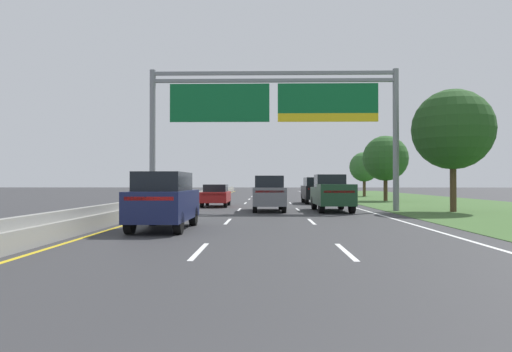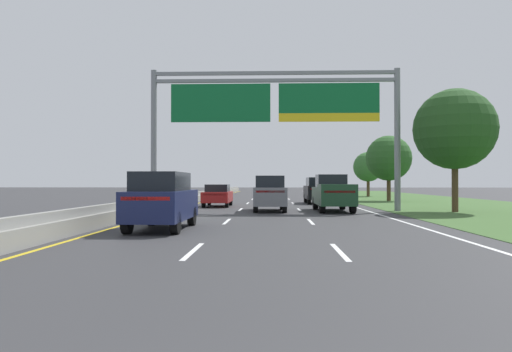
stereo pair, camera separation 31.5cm
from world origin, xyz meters
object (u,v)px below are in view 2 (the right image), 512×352
Objects in this scene: overhead_sign_gantry at (275,109)px; pickup_truck_darkgreen at (333,193)px; car_navy_left_lane_suv at (162,200)px; roadside_tree_far at (389,158)px; roadside_tree_distant at (368,167)px; car_grey_centre_lane_suv at (269,193)px; car_black_right_lane_suv at (317,190)px; car_red_left_lane_sedan at (218,195)px; roadside_tree_mid at (455,129)px.

pickup_truck_darkgreen is at bearing -0.85° from overhead_sign_gantry.
pickup_truck_darkgreen is 1.15× the size of car_navy_left_lane_suv.
overhead_sign_gantry reaches higher than roadside_tree_far.
overhead_sign_gantry is at bearing -124.90° from roadside_tree_far.
roadside_tree_far is 1.12× the size of roadside_tree_distant.
pickup_truck_darkgreen is 29.80m from roadside_tree_distant.
car_navy_left_lane_suv is at bearing -111.35° from roadside_tree_distant.
roadside_tree_distant reaches higher than car_grey_centre_lane_suv.
pickup_truck_darkgreen is 0.91× the size of roadside_tree_far.
overhead_sign_gantry is 3.19× the size of car_black_right_lane_suv.
car_red_left_lane_sedan is 0.74× the size of roadside_tree_far.
roadside_tree_mid is at bearing -54.50° from car_navy_left_lane_suv.
car_grey_centre_lane_suv is at bearing -125.49° from roadside_tree_far.
car_black_right_lane_suv is (0.04, 10.09, 0.02)m from pickup_truck_darkgreen.
car_navy_left_lane_suv is at bearing -110.62° from overhead_sign_gantry.
car_grey_centre_lane_suv is 0.66× the size of roadside_tree_mid.
car_grey_centre_lane_suv is at bearing 90.22° from pickup_truck_darkgreen.
overhead_sign_gantry is 3.20× the size of car_navy_left_lane_suv.
overhead_sign_gantry is at bearing -20.53° from car_navy_left_lane_suv.
car_grey_centre_lane_suv is 11.35m from roadside_tree_mid.
roadside_tree_distant is at bearing 68.37° from overhead_sign_gantry.
overhead_sign_gantry is 18.41m from roadside_tree_far.
car_navy_left_lane_suv is (-3.90, -11.06, 0.00)m from car_grey_centre_lane_suv.
car_red_left_lane_sedan is at bearing 33.89° from car_grey_centre_lane_suv.
car_navy_left_lane_suv and car_black_right_lane_suv have the same top height.
overhead_sign_gantry is at bearing 175.72° from roadside_tree_mid.
car_grey_centre_lane_suv is 10.84m from car_black_right_lane_suv.
car_grey_centre_lane_suv is 0.89× the size of roadside_tree_distant.
pickup_truck_darkgreen is 9.12m from car_red_left_lane_sedan.
roadside_tree_mid is (10.41, -0.78, -1.33)m from overhead_sign_gantry.
roadside_tree_far is at bearing -29.18° from car_navy_left_lane_suv.
roadside_tree_distant reaches higher than pickup_truck_darkgreen.
roadside_tree_far reaches higher than car_red_left_lane_sedan.
car_navy_left_lane_suv is at bearing 159.19° from car_grey_centre_lane_suv.
roadside_tree_far is at bearing -93.70° from roadside_tree_distant.
roadside_tree_far is (0.05, 15.77, -0.90)m from roadside_tree_mid.
car_navy_left_lane_suv is 0.66× the size of roadside_tree_mid.
roadside_tree_mid reaches higher than roadside_tree_distant.
car_black_right_lane_suv is (3.52, 10.04, -5.03)m from overhead_sign_gantry.
pickup_truck_darkgreen is 3.78m from car_grey_centre_lane_suv.
overhead_sign_gantry reaches higher than pickup_truck_darkgreen.
roadside_tree_mid reaches higher than car_black_right_lane_suv.
pickup_truck_darkgreen is at bearing -105.35° from roadside_tree_distant.
pickup_truck_darkgreen is 16.82m from roadside_tree_far.
roadside_tree_far is at bearing -36.89° from car_grey_centre_lane_suv.
roadside_tree_distant is (15.54, 39.76, 2.44)m from car_navy_left_lane_suv.
overhead_sign_gantry is at bearing -72.28° from car_grey_centre_lane_suv.
roadside_tree_distant is (7.87, 28.64, 2.46)m from pickup_truck_darkgreen.
pickup_truck_darkgreen is at bearing -90.59° from car_grey_centre_lane_suv.
overhead_sign_gantry is 30.86m from roadside_tree_distant.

